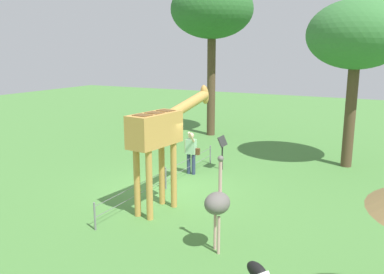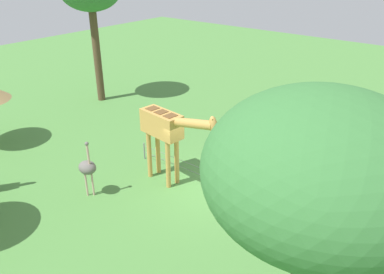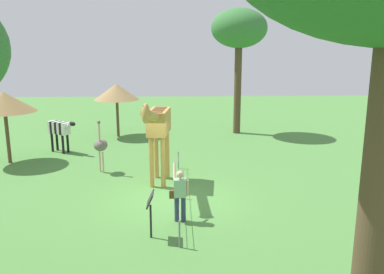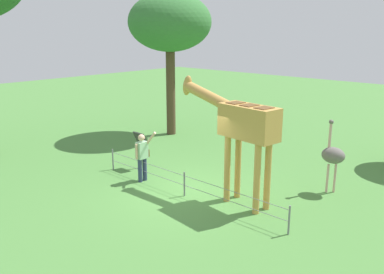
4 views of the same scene
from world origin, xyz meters
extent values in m
plane|color=#4C843D|center=(0.00, 0.00, 0.00)|extent=(60.00, 60.00, 0.00)
cylinder|color=#C69347|center=(-1.15, -0.40, 0.98)|extent=(0.18, 0.18, 1.96)
cylinder|color=#C69347|center=(-1.20, -0.84, 0.98)|extent=(0.18, 0.18, 1.96)
cylinder|color=#C69347|center=(-2.24, -0.28, 0.98)|extent=(0.18, 0.18, 1.96)
cylinder|color=#C69347|center=(-2.29, -0.71, 0.98)|extent=(0.18, 0.18, 1.96)
cube|color=#C69347|center=(-1.72, -0.56, 2.41)|extent=(1.77, 0.89, 0.90)
cube|color=brown|center=(-1.22, -0.61, 2.87)|extent=(0.41, 0.48, 0.02)
cube|color=brown|center=(-1.72, -0.56, 2.87)|extent=(0.41, 0.48, 0.02)
cube|color=brown|center=(-2.22, -0.50, 2.87)|extent=(0.41, 0.48, 0.02)
cylinder|color=#C69347|center=(-0.15, -0.73, 2.91)|extent=(2.06, 0.55, 0.77)
ellipsoid|color=#C69347|center=(0.83, -0.84, 3.13)|extent=(0.44, 0.31, 0.69)
cylinder|color=brown|center=(0.83, -0.78, 3.31)|extent=(0.05, 0.05, 0.14)
cylinder|color=brown|center=(0.83, -0.90, 3.31)|extent=(0.05, 0.05, 0.14)
cylinder|color=navy|center=(1.87, 0.10, 0.39)|extent=(0.14, 0.14, 0.78)
cylinder|color=navy|center=(1.87, 0.30, 0.39)|extent=(0.14, 0.14, 0.78)
cube|color=#93C699|center=(1.87, 0.20, 1.06)|extent=(0.24, 0.36, 0.55)
sphere|color=#D8AD8C|center=(1.87, 0.20, 1.47)|extent=(0.22, 0.22, 0.22)
cylinder|color=#D8AD8C|center=(1.58, 0.04, 1.48)|extent=(0.43, 0.08, 0.46)
cylinder|color=#D8AD8C|center=(1.87, 0.42, 1.05)|extent=(0.08, 0.08, 0.50)
cube|color=brown|center=(1.92, -0.02, 0.88)|extent=(0.12, 0.20, 0.24)
cylinder|color=black|center=(-6.41, -5.35, 0.47)|extent=(0.12, 0.12, 0.95)
cylinder|color=black|center=(-6.16, -5.52, 0.47)|extent=(0.12, 0.12, 0.95)
cylinder|color=black|center=(-6.86, -6.01, 0.47)|extent=(0.12, 0.12, 0.95)
cylinder|color=black|center=(-6.61, -6.18, 0.47)|extent=(0.12, 0.12, 0.95)
cube|color=silver|center=(-6.80, -6.19, 1.25)|extent=(0.46, 0.39, 0.60)
cube|color=black|center=(-6.70, -6.05, 1.25)|extent=(0.46, 0.39, 0.60)
cube|color=silver|center=(-6.61, -5.91, 1.25)|extent=(0.46, 0.39, 0.60)
cube|color=black|center=(-6.51, -5.77, 1.25)|extent=(0.46, 0.39, 0.60)
cube|color=silver|center=(-6.41, -5.63, 1.25)|extent=(0.46, 0.39, 0.60)
cube|color=black|center=(-6.32, -5.48, 1.25)|extent=(0.46, 0.39, 0.60)
cube|color=silver|center=(-6.22, -5.34, 1.25)|extent=(0.46, 0.39, 0.60)
cylinder|color=silver|center=(-6.09, -5.15, 1.40)|extent=(0.41, 0.48, 0.47)
ellipsoid|color=black|center=(-5.95, -4.94, 1.55)|extent=(0.37, 0.43, 0.22)
cylinder|color=#CC9E93|center=(-2.99, -2.98, 0.45)|extent=(0.07, 0.07, 0.90)
cylinder|color=#CC9E93|center=(-3.15, -3.14, 0.45)|extent=(0.07, 0.07, 0.90)
ellipsoid|color=#66605B|center=(-3.07, -3.06, 1.18)|extent=(0.70, 0.56, 0.49)
cylinder|color=#CC9E93|center=(-2.92, -3.06, 1.73)|extent=(0.08, 0.08, 0.80)
sphere|color=#66605B|center=(-2.92, -3.06, 2.18)|extent=(0.14, 0.14, 0.14)
cylinder|color=brown|center=(-4.65, -7.52, 1.18)|extent=(0.16, 0.16, 2.35)
cone|color=olive|center=(-4.65, -7.52, 2.80)|extent=(2.75, 2.75, 0.89)
cylinder|color=brown|center=(-10.04, -3.37, 1.10)|extent=(0.16, 0.16, 2.19)
cone|color=#997A4C|center=(-10.04, -3.37, 2.65)|extent=(2.62, 2.62, 0.92)
cylinder|color=brown|center=(8.62, 2.53, 2.66)|extent=(0.44, 0.44, 5.31)
cylinder|color=brown|center=(-10.79, 3.80, 2.64)|extent=(0.43, 0.43, 5.29)
ellipsoid|color=#387538|center=(-10.79, 3.80, 6.27)|extent=(3.29, 3.29, 2.31)
cylinder|color=black|center=(2.91, -0.61, 0.47)|extent=(0.06, 0.06, 0.95)
cube|color=#2D2D2D|center=(2.91, -0.61, 1.13)|extent=(0.56, 0.21, 0.38)
cylinder|color=slate|center=(-3.50, 0.17, 0.38)|extent=(0.05, 0.05, 0.75)
cylinder|color=slate|center=(0.00, 0.17, 0.38)|extent=(0.05, 0.05, 0.75)
cylinder|color=slate|center=(3.50, 0.17, 0.38)|extent=(0.05, 0.05, 0.75)
cube|color=slate|center=(0.00, 0.17, 0.64)|extent=(7.00, 0.01, 0.01)
cube|color=slate|center=(0.00, 0.17, 0.34)|extent=(7.00, 0.01, 0.01)
camera|label=1|loc=(-10.80, -6.46, 4.55)|focal=37.34mm
camera|label=2|loc=(7.30, -10.04, 8.17)|focal=36.16mm
camera|label=3|loc=(12.96, 0.14, 5.10)|focal=36.87mm
camera|label=4|loc=(-7.94, 8.42, 4.85)|focal=38.52mm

